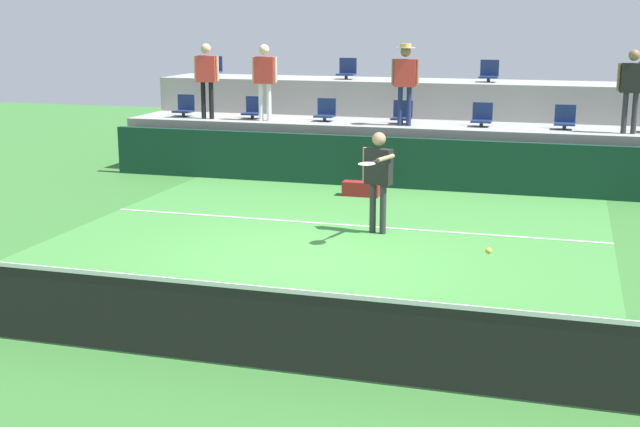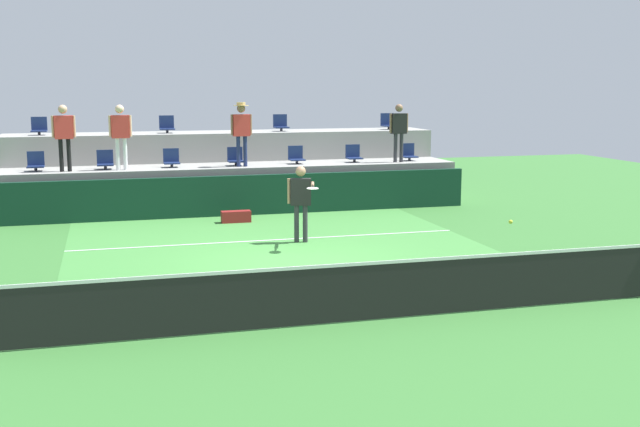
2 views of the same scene
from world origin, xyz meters
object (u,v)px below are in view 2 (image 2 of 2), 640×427
(spectator_in_grey, at_px, (120,130))
(stadium_chair_upper_right, at_px, (281,124))
(spectator_leaning_on_rail, at_px, (399,127))
(stadium_chair_lower_right, at_px, (354,155))
(stadium_chair_lower_center, at_px, (235,158))
(spectator_with_hat, at_px, (241,127))
(stadium_chair_lower_far_right, at_px, (408,153))
(stadium_chair_upper_left, at_px, (167,126))
(tennis_ball, at_px, (511,222))
(stadium_chair_lower_mid_right, at_px, (296,156))
(equipment_bag, at_px, (236,217))
(stadium_chair_upper_far_right, at_px, (388,123))
(stadium_chair_upper_far_left, at_px, (39,128))
(tennis_player, at_px, (301,196))
(spectator_in_white, at_px, (64,131))
(stadium_chair_lower_far_left, at_px, (36,163))
(stadium_chair_lower_mid_left, at_px, (171,159))
(stadium_chair_lower_left, at_px, (105,161))

(spectator_in_grey, bearing_deg, stadium_chair_upper_right, 23.99)
(spectator_leaning_on_rail, bearing_deg, stadium_chair_lower_right, 163.29)
(spectator_in_grey, bearing_deg, stadium_chair_lower_right, 3.26)
(stadium_chair_lower_center, relative_size, spectator_with_hat, 0.29)
(stadium_chair_lower_right, xyz_separation_m, stadium_chair_lower_far_right, (1.76, 0.00, 0.00))
(stadium_chair_upper_left, relative_size, tennis_ball, 7.65)
(stadium_chair_lower_mid_right, height_order, spectator_with_hat, spectator_with_hat)
(stadium_chair_upper_left, distance_m, equipment_bag, 4.83)
(stadium_chair_lower_mid_right, bearing_deg, tennis_ball, -83.76)
(stadium_chair_upper_far_right, bearing_deg, stadium_chair_lower_mid_right, -152.91)
(stadium_chair_upper_right, xyz_separation_m, stadium_chair_upper_far_right, (3.57, 0.00, 0.00))
(stadium_chair_upper_far_left, xyz_separation_m, stadium_chair_upper_left, (3.63, 0.00, 0.00))
(stadium_chair_lower_far_right, height_order, stadium_chair_upper_far_right, stadium_chair_upper_far_right)
(spectator_with_hat, bearing_deg, stadium_chair_upper_left, 130.88)
(tennis_player, xyz_separation_m, spectator_in_white, (-5.24, 4.87, 1.26))
(stadium_chair_lower_far_left, relative_size, spectator_with_hat, 0.29)
(stadium_chair_upper_right, bearing_deg, stadium_chair_lower_mid_left, -153.10)
(stadium_chair_lower_center, relative_size, tennis_player, 0.30)
(stadium_chair_upper_left, bearing_deg, stadium_chair_lower_left, -135.52)
(stadium_chair_upper_left, relative_size, tennis_player, 0.30)
(stadium_chair_lower_mid_right, distance_m, stadium_chair_upper_far_left, 7.46)
(stadium_chair_lower_mid_left, distance_m, tennis_player, 5.80)
(stadium_chair_lower_mid_right, distance_m, stadium_chair_lower_far_right, 3.52)
(stadium_chair_lower_far_left, bearing_deg, stadium_chair_upper_far_left, 90.03)
(spectator_with_hat, xyz_separation_m, equipment_bag, (-0.51, -1.91, -2.21))
(stadium_chair_lower_far_left, relative_size, tennis_player, 0.30)
(tennis_player, bearing_deg, spectator_with_hat, 95.79)
(stadium_chair_upper_right, bearing_deg, spectator_leaning_on_rail, -35.18)
(stadium_chair_lower_left, distance_m, stadium_chair_upper_left, 2.71)
(stadium_chair_lower_far_left, relative_size, stadium_chair_lower_mid_left, 1.00)
(stadium_chair_upper_far_right, distance_m, tennis_player, 8.57)
(tennis_player, bearing_deg, stadium_chair_lower_left, 128.75)
(spectator_leaning_on_rail, bearing_deg, stadium_chair_lower_far_left, 177.85)
(stadium_chair_lower_far_left, xyz_separation_m, stadium_chair_lower_mid_left, (3.59, 0.00, 0.00))
(equipment_bag, bearing_deg, stadium_chair_upper_left, 108.67)
(stadium_chair_lower_right, height_order, stadium_chair_upper_far_right, stadium_chair_upper_far_right)
(stadium_chair_lower_left, distance_m, stadium_chair_lower_right, 7.16)
(stadium_chair_lower_far_left, bearing_deg, stadium_chair_upper_left, 26.38)
(tennis_ball, distance_m, equipment_bag, 8.89)
(stadium_chair_lower_right, distance_m, spectator_in_white, 8.23)
(stadium_chair_upper_left, xyz_separation_m, spectator_in_grey, (-1.40, -2.18, 0.00))
(stadium_chair_lower_center, bearing_deg, stadium_chair_lower_mid_left, 180.00)
(stadium_chair_upper_far_right, bearing_deg, stadium_chair_upper_right, 180.00)
(stadium_chair_lower_far_right, distance_m, stadium_chair_upper_far_right, 1.99)
(spectator_in_white, xyz_separation_m, spectator_with_hat, (4.74, -0.00, 0.04))
(stadium_chair_lower_far_left, relative_size, stadium_chair_lower_right, 1.00)
(stadium_chair_upper_far_left, relative_size, stadium_chair_upper_left, 1.00)
(stadium_chair_lower_far_left, distance_m, equipment_bag, 5.67)
(spectator_leaning_on_rail, bearing_deg, stadium_chair_lower_mid_right, 172.81)
(stadium_chair_lower_mid_right, xyz_separation_m, spectator_with_hat, (-1.67, -0.38, 0.90))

